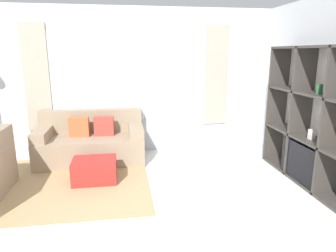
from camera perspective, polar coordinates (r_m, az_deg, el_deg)
wall_back at (r=5.73m, az=-7.17°, el=8.39°), size 6.61×0.11×2.70m
wall_right at (r=4.99m, az=27.10°, el=6.10°), size 0.07×4.53×2.70m
area_rug at (r=4.82m, az=-21.63°, el=-10.23°), size 2.90×2.25×0.01m
shelving_unit at (r=4.73m, az=26.58°, el=0.87°), size 0.38×2.19×1.99m
couch_main at (r=5.49m, az=-14.41°, el=-3.17°), size 1.83×0.86×0.88m
ottoman at (r=4.66m, az=-13.78°, el=-8.22°), size 0.64×0.48×0.35m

